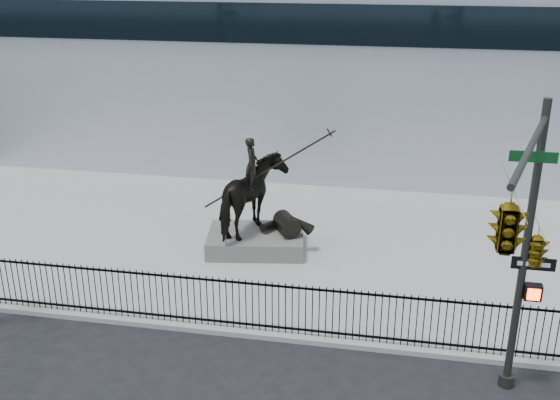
# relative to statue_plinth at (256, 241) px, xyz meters

# --- Properties ---
(ground) EXTENTS (120.00, 120.00, 0.00)m
(ground) POSITION_rel_statue_plinth_xyz_m (0.51, -6.25, -0.45)
(ground) COLOR black
(ground) RESTS_ON ground
(plaza) EXTENTS (30.00, 12.00, 0.15)m
(plaza) POSITION_rel_statue_plinth_xyz_m (0.51, 0.75, -0.38)
(plaza) COLOR #9B9B98
(plaza) RESTS_ON ground
(building) EXTENTS (44.00, 14.00, 9.00)m
(building) POSITION_rel_statue_plinth_xyz_m (0.51, 13.75, 4.05)
(building) COLOR silver
(building) RESTS_ON ground
(picket_fence) EXTENTS (22.10, 0.10, 1.50)m
(picket_fence) POSITION_rel_statue_plinth_xyz_m (0.51, -5.00, 0.45)
(picket_fence) COLOR black
(picket_fence) RESTS_ON plaza
(statue_plinth) EXTENTS (3.55, 2.70, 0.61)m
(statue_plinth) POSITION_rel_statue_plinth_xyz_m (0.00, 0.00, 0.00)
(statue_plinth) COLOR #524F4B
(statue_plinth) RESTS_ON plaza
(equestrian_statue) EXTENTS (4.12, 2.87, 3.52)m
(equestrian_statue) POSITION_rel_statue_plinth_xyz_m (0.06, 0.01, 1.58)
(equestrian_statue) COLOR black
(equestrian_statue) RESTS_ON statue_plinth
(traffic_signal_right) EXTENTS (2.17, 6.86, 7.00)m
(traffic_signal_right) POSITION_rel_statue_plinth_xyz_m (6.98, -8.25, 4.40)
(traffic_signal_right) COLOR #272A25
(traffic_signal_right) RESTS_ON ground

